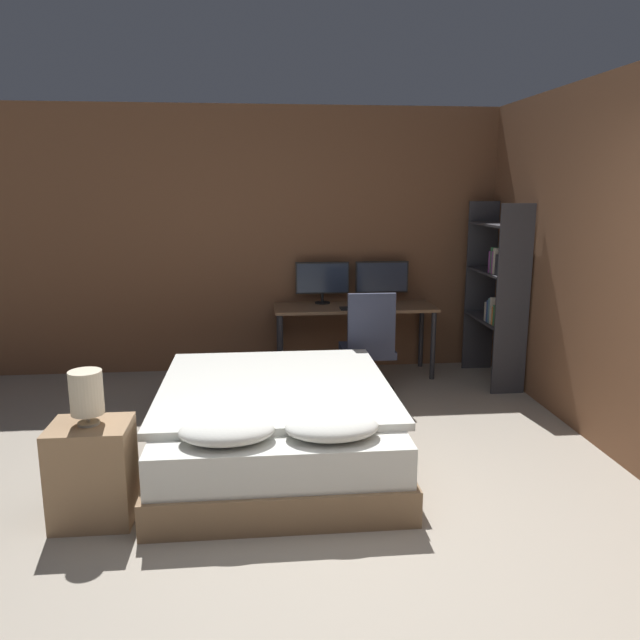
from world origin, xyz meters
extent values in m
plane|color=#9E9384|center=(0.00, 0.00, 0.00)|extent=(20.00, 20.00, 0.00)
cube|color=brown|center=(0.00, 3.77, 1.35)|extent=(12.00, 0.06, 2.70)
cube|color=brown|center=(1.95, 1.50, 1.35)|extent=(0.06, 12.00, 2.70)
cube|color=#846647|center=(-0.46, 1.47, 0.11)|extent=(1.58, 2.08, 0.22)
cube|color=silver|center=(-0.46, 1.47, 0.35)|extent=(1.52, 2.02, 0.25)
cube|color=silver|center=(-0.46, 1.59, 0.50)|extent=(1.62, 1.75, 0.05)
ellipsoid|color=silver|center=(-0.76, 0.68, 0.54)|extent=(0.55, 0.38, 0.13)
ellipsoid|color=silver|center=(-0.16, 0.68, 0.54)|extent=(0.55, 0.38, 0.13)
cube|color=#997551|center=(-1.53, 0.72, 0.29)|extent=(0.45, 0.37, 0.59)
cylinder|color=gray|center=(-1.53, 0.72, 0.59)|extent=(0.12, 0.12, 0.01)
cylinder|color=gray|center=(-1.53, 0.72, 0.63)|extent=(0.02, 0.02, 0.05)
cylinder|color=beige|center=(-1.53, 0.72, 0.78)|extent=(0.18, 0.18, 0.25)
cube|color=#846042|center=(0.40, 3.42, 0.71)|extent=(1.62, 0.56, 0.03)
cylinder|color=#2D2D33|center=(-0.36, 3.19, 0.35)|extent=(0.05, 0.05, 0.69)
cylinder|color=#2D2D33|center=(1.16, 3.19, 0.35)|extent=(0.05, 0.05, 0.69)
cylinder|color=#2D2D33|center=(-0.36, 3.65, 0.35)|extent=(0.05, 0.05, 0.69)
cylinder|color=#2D2D33|center=(1.16, 3.65, 0.35)|extent=(0.05, 0.05, 0.69)
cylinder|color=black|center=(0.09, 3.60, 0.73)|extent=(0.16, 0.16, 0.01)
cylinder|color=black|center=(0.09, 3.60, 0.78)|extent=(0.03, 0.03, 0.09)
cube|color=black|center=(0.09, 3.60, 0.99)|extent=(0.55, 0.03, 0.33)
cube|color=#232D42|center=(0.09, 3.58, 0.99)|extent=(0.52, 0.00, 0.30)
cylinder|color=black|center=(0.71, 3.60, 0.73)|extent=(0.16, 0.16, 0.01)
cylinder|color=black|center=(0.71, 3.60, 0.78)|extent=(0.03, 0.03, 0.09)
cube|color=black|center=(0.71, 3.60, 0.99)|extent=(0.55, 0.03, 0.33)
cube|color=#232D42|center=(0.71, 3.58, 0.99)|extent=(0.52, 0.00, 0.30)
cube|color=black|center=(0.40, 3.24, 0.73)|extent=(0.34, 0.13, 0.02)
ellipsoid|color=black|center=(0.66, 3.24, 0.74)|extent=(0.07, 0.05, 0.04)
cylinder|color=black|center=(0.43, 2.83, 0.02)|extent=(0.52, 0.52, 0.04)
cylinder|color=gray|center=(0.43, 2.83, 0.21)|extent=(0.05, 0.05, 0.33)
cube|color=#33384C|center=(0.43, 2.83, 0.41)|extent=(0.47, 0.47, 0.07)
cube|color=#33384C|center=(0.43, 2.62, 0.71)|extent=(0.42, 0.05, 0.54)
cube|color=#333338|center=(1.74, 2.68, 0.88)|extent=(0.32, 0.02, 1.76)
cube|color=#333338|center=(1.74, 3.53, 0.88)|extent=(0.32, 0.02, 1.76)
cube|color=#333338|center=(1.74, 3.10, 0.62)|extent=(0.32, 0.83, 0.02)
cube|color=#333338|center=(1.74, 3.10, 1.09)|extent=(0.32, 0.83, 0.02)
cube|color=#333338|center=(1.74, 3.10, 1.55)|extent=(0.32, 0.83, 0.02)
cube|color=gold|center=(1.74, 2.71, 0.73)|extent=(0.26, 0.03, 0.21)
cube|color=#B2332D|center=(1.74, 2.75, 0.76)|extent=(0.26, 0.02, 0.26)
cube|color=#337042|center=(1.74, 2.79, 0.72)|extent=(0.26, 0.04, 0.20)
cube|color=orange|center=(1.74, 2.83, 0.71)|extent=(0.26, 0.03, 0.17)
cube|color=#BCB29E|center=(1.74, 2.88, 0.75)|extent=(0.26, 0.04, 0.26)
cube|color=teal|center=(1.74, 2.93, 0.75)|extent=(0.26, 0.03, 0.24)
cube|color=#2D4784|center=(1.74, 2.97, 0.73)|extent=(0.26, 0.04, 0.21)
cube|color=#BCB29E|center=(1.74, 3.01, 0.72)|extent=(0.26, 0.04, 0.18)
cube|color=orange|center=(1.74, 2.72, 1.23)|extent=(0.26, 0.03, 0.27)
cube|color=#28282D|center=(1.74, 2.76, 1.20)|extent=(0.26, 0.04, 0.19)
cube|color=#28282D|center=(1.74, 2.81, 1.20)|extent=(0.26, 0.04, 0.19)
cube|color=#BCB29E|center=(1.74, 2.86, 1.22)|extent=(0.26, 0.04, 0.25)
cube|color=#7A387F|center=(1.74, 2.91, 1.21)|extent=(0.26, 0.03, 0.21)
cube|color=#337042|center=(1.74, 2.94, 1.22)|extent=(0.26, 0.02, 0.24)
cube|color=#7A387F|center=(1.74, 2.98, 1.20)|extent=(0.26, 0.04, 0.20)
camera|label=1|loc=(-0.56, -2.71, 1.90)|focal=35.00mm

